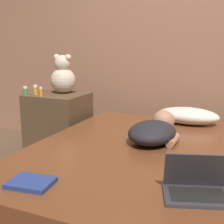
# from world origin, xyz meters

# --- Properties ---
(ground_plane) EXTENTS (12.00, 12.00, 0.00)m
(ground_plane) POSITION_xyz_m (0.00, 0.00, 0.00)
(ground_plane) COLOR brown
(wall_back) EXTENTS (8.00, 0.06, 2.60)m
(wall_back) POSITION_xyz_m (0.00, 1.28, 1.30)
(wall_back) COLOR #996B51
(wall_back) RESTS_ON ground_plane
(bed) EXTENTS (1.70, 2.00, 0.45)m
(bed) POSITION_xyz_m (0.00, 0.00, 0.22)
(bed) COLOR #4C331E
(bed) RESTS_ON ground_plane
(nightstand) EXTENTS (0.55, 0.48, 0.67)m
(nightstand) POSITION_xyz_m (-1.19, 0.63, 0.33)
(nightstand) COLOR brown
(nightstand) RESTS_ON ground_plane
(pillow) EXTENTS (0.55, 0.28, 0.15)m
(pillow) POSITION_xyz_m (0.08, 0.82, 0.53)
(pillow) COLOR beige
(pillow) RESTS_ON bed
(person_lying) EXTENTS (0.35, 0.62, 0.18)m
(person_lying) POSITION_xyz_m (-0.05, 0.23, 0.53)
(person_lying) COLOR black
(person_lying) RESTS_ON bed
(laptop) EXTENTS (0.37, 0.30, 0.21)m
(laptop) POSITION_xyz_m (0.38, -0.52, 0.50)
(laptop) COLOR #333338
(laptop) RESTS_ON bed
(teddy_bear) EXTENTS (0.25, 0.25, 0.39)m
(teddy_bear) POSITION_xyz_m (-1.17, 0.71, 0.84)
(teddy_bear) COLOR beige
(teddy_bear) RESTS_ON nightstand
(bottle_green) EXTENTS (0.05, 0.05, 0.09)m
(bottle_green) POSITION_xyz_m (-1.43, 0.45, 0.71)
(bottle_green) COLOR #3D8E4C
(bottle_green) RESTS_ON nightstand
(bottle_amber) EXTENTS (0.05, 0.05, 0.10)m
(bottle_amber) POSITION_xyz_m (-1.36, 0.51, 0.71)
(bottle_amber) COLOR gold
(bottle_amber) RESTS_ON nightstand
(bottle_orange) EXTENTS (0.03, 0.03, 0.09)m
(bottle_orange) POSITION_xyz_m (-1.25, 0.46, 0.71)
(bottle_orange) COLOR orange
(bottle_orange) RESTS_ON nightstand
(book) EXTENTS (0.24, 0.20, 0.02)m
(book) POSITION_xyz_m (-0.42, -0.76, 0.46)
(book) COLOR navy
(book) RESTS_ON bed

